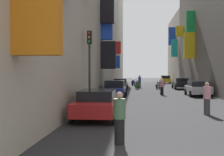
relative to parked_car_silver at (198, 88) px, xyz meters
name	(u,v)px	position (x,y,z in m)	size (l,w,h in m)	color
ground_plane	(152,90)	(-3.77, 7.81, -0.74)	(140.00, 140.00, 0.00)	#2D2D30
building_left_mid_b	(99,18)	(-11.77, 19.04, 10.19)	(6.85, 37.54, 21.87)	#B2A899
building_right_mid_a	(223,12)	(4.23, 7.22, 8.36)	(7.23, 26.55, 18.21)	slate
building_right_mid_b	(189,50)	(4.22, 29.14, 5.59)	(7.22, 17.32, 12.65)	#B2A899
parked_car_silver	(198,88)	(0.00, 0.00, 0.00)	(1.98, 3.90, 1.39)	#B7B7BC
parked_car_blue	(115,89)	(-7.54, -2.16, 0.03)	(2.00, 4.39, 1.48)	navy
parked_car_yellow	(165,79)	(-0.24, 28.41, 0.05)	(1.95, 3.97, 1.51)	gold
parked_car_black	(181,83)	(0.00, 10.75, 0.02)	(1.86, 4.39, 1.44)	black
parked_car_red	(97,104)	(-7.50, -13.54, -0.01)	(2.01, 3.96, 1.37)	#B21E1E
parked_car_grey	(120,84)	(-7.67, 8.49, 0.00)	(1.88, 4.21, 1.38)	slate
scooter_red	(137,84)	(-5.54, 14.88, -0.28)	(0.50, 1.85, 1.13)	red
scooter_silver	(158,85)	(-2.87, 10.74, -0.28)	(0.74, 1.73, 1.13)	#ADADB2
scooter_blue	(133,83)	(-6.17, 19.34, -0.28)	(0.68, 1.75, 1.13)	#2D4CAD
scooter_green	(137,86)	(-5.60, 10.02, -0.28)	(0.64, 1.94, 1.13)	#287F3D
scooter_orange	(163,82)	(-1.27, 21.15, -0.28)	(0.73, 1.77, 1.13)	orange
pedestrian_near_left	(207,98)	(-1.95, -11.68, 0.12)	(0.52, 0.52, 1.72)	#3D3D3D
pedestrian_near_right	(119,118)	(-6.14, -18.21, 0.07)	(0.53, 0.53, 1.63)	black
pedestrian_mid_street	(162,87)	(-3.20, 1.02, 0.05)	(0.52, 0.52, 1.60)	black
pedestrian_far_away	(140,82)	(-5.24, 12.86, 0.14)	(0.53, 0.53, 1.76)	#3D3D3D
traffic_light_near_corner	(89,57)	(-8.37, -10.41, 2.39)	(0.26, 0.34, 4.63)	#2D2D2D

